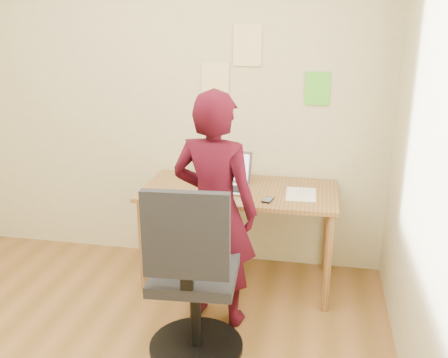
% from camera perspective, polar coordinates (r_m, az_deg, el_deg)
% --- Properties ---
extents(room, '(3.58, 3.58, 2.78)m').
position_cam_1_polar(room, '(2.40, -19.84, 3.13)').
color(room, brown).
rests_on(room, ground).
extents(desk, '(1.40, 0.70, 0.74)m').
position_cam_1_polar(desk, '(3.64, 1.77, -2.43)').
color(desk, olive).
rests_on(desk, ground).
extents(laptop, '(0.37, 0.34, 0.25)m').
position_cam_1_polar(laptop, '(3.63, 0.13, -0.13)').
color(laptop, '#AEAEB5').
rests_on(laptop, desk).
extents(paper_sheet, '(0.21, 0.30, 0.00)m').
position_cam_1_polar(paper_sheet, '(3.54, 8.79, -1.72)').
color(paper_sheet, white).
rests_on(paper_sheet, desk).
extents(phone, '(0.08, 0.12, 0.01)m').
position_cam_1_polar(phone, '(3.39, 5.04, -2.40)').
color(phone, black).
rests_on(phone, desk).
extents(wall_note_left, '(0.21, 0.00, 0.30)m').
position_cam_1_polar(wall_note_left, '(3.84, -1.01, 10.92)').
color(wall_note_left, '#FFDC98').
rests_on(wall_note_left, room).
extents(wall_note_mid, '(0.21, 0.00, 0.30)m').
position_cam_1_polar(wall_note_mid, '(3.77, 2.70, 15.04)').
color(wall_note_mid, '#FFDC98').
rests_on(wall_note_mid, room).
extents(wall_note_right, '(0.18, 0.00, 0.24)m').
position_cam_1_polar(wall_note_right, '(3.76, 10.65, 10.12)').
color(wall_note_right, '#5CDD31').
rests_on(wall_note_right, room).
extents(office_chair, '(0.57, 0.57, 1.09)m').
position_cam_1_polar(office_chair, '(2.90, -3.60, -12.14)').
color(office_chair, black).
rests_on(office_chair, ground).
extents(person, '(0.62, 0.46, 1.53)m').
position_cam_1_polar(person, '(3.14, -1.08, -3.61)').
color(person, '#3A0714').
rests_on(person, ground).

